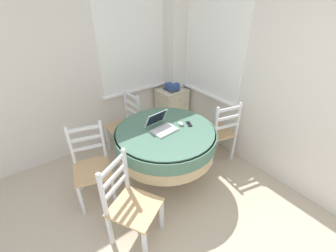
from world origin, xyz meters
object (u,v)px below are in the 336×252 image
at_px(round_dining_table, 165,140).
at_px(cell_phone, 189,124).
at_px(dining_chair_left_flank, 92,166).
at_px(storage_box, 172,87).
at_px(computer_mouse, 181,124).
at_px(dining_chair_near_right_window, 219,132).
at_px(dining_chair_camera_near, 130,205).
at_px(book_on_cabinet, 171,89).
at_px(dining_chair_near_back_window, 126,125).
at_px(laptop, 161,126).
at_px(corner_cabinet, 172,108).

xyz_separation_m(round_dining_table, cell_phone, (0.31, -0.07, 0.15)).
height_order(dining_chair_left_flank, storage_box, dining_chair_left_flank).
distance_m(computer_mouse, storage_box, 1.25).
relative_size(dining_chair_near_right_window, dining_chair_camera_near, 1.00).
bearing_deg(dining_chair_camera_near, book_on_cabinet, 42.85).
relative_size(dining_chair_near_back_window, dining_chair_near_right_window, 1.00).
distance_m(round_dining_table, dining_chair_camera_near, 0.90).
relative_size(computer_mouse, book_on_cabinet, 0.32).
distance_m(laptop, dining_chair_camera_near, 0.95).
relative_size(dining_chair_near_right_window, book_on_cabinet, 3.67).
bearing_deg(round_dining_table, computer_mouse, -7.95).
distance_m(dining_chair_left_flank, storage_box, 1.92).
bearing_deg(dining_chair_camera_near, computer_mouse, 24.61).
xyz_separation_m(computer_mouse, cell_phone, (0.10, -0.04, -0.02)).
relative_size(dining_chair_near_back_window, dining_chair_camera_near, 1.00).
bearing_deg(dining_chair_left_flank, book_on_cabinet, 23.81).
bearing_deg(dining_chair_camera_near, dining_chair_left_flank, 97.60).
xyz_separation_m(cell_phone, dining_chair_near_right_window, (0.57, -0.02, -0.32)).
bearing_deg(storage_box, round_dining_table, -131.00).
relative_size(laptop, dining_chair_camera_near, 0.35).
distance_m(computer_mouse, corner_cabinet, 1.33).
relative_size(computer_mouse, storage_box, 0.44).
height_order(cell_phone, dining_chair_near_back_window, dining_chair_near_back_window).
distance_m(dining_chair_camera_near, storage_box, 2.23).
xyz_separation_m(round_dining_table, computer_mouse, (0.21, -0.03, 0.16)).
bearing_deg(book_on_cabinet, round_dining_table, -130.01).
height_order(dining_chair_near_back_window, book_on_cabinet, dining_chair_near_back_window).
bearing_deg(dining_chair_camera_near, round_dining_table, 32.07).
xyz_separation_m(dining_chair_near_back_window, dining_chair_near_right_window, (0.97, -0.97, 0.00)).
xyz_separation_m(dining_chair_near_right_window, storage_box, (0.01, 1.11, 0.33)).
bearing_deg(book_on_cabinet, dining_chair_near_right_window, -88.98).
height_order(round_dining_table, storage_box, storage_box).
bearing_deg(round_dining_table, storage_box, 49.00).
height_order(corner_cabinet, storage_box, storage_box).
distance_m(computer_mouse, dining_chair_near_right_window, 0.75).
xyz_separation_m(computer_mouse, dining_chair_camera_near, (-0.96, -0.44, -0.34)).
xyz_separation_m(dining_chair_near_right_window, book_on_cabinet, (-0.02, 1.11, 0.29)).
bearing_deg(book_on_cabinet, dining_chair_left_flank, -156.19).
height_order(round_dining_table, computer_mouse, computer_mouse).
relative_size(dining_chair_camera_near, corner_cabinet, 1.29).
relative_size(dining_chair_near_back_window, dining_chair_left_flank, 1.00).
distance_m(dining_chair_near_back_window, dining_chair_left_flank, 0.96).
bearing_deg(book_on_cabinet, laptop, -132.07).
bearing_deg(cell_phone, dining_chair_near_back_window, 113.23).
distance_m(dining_chair_near_back_window, book_on_cabinet, 1.01).
distance_m(computer_mouse, book_on_cabinet, 1.23).
bearing_deg(laptop, book_on_cabinet, 47.93).
relative_size(dining_chair_left_flank, book_on_cabinet, 3.67).
distance_m(laptop, storage_box, 1.34).
height_order(laptop, corner_cabinet, laptop).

